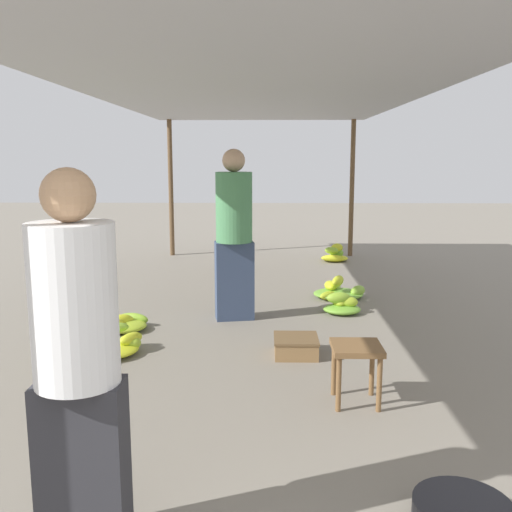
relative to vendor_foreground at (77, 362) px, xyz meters
name	(u,v)px	position (x,y,z in m)	size (l,w,h in m)	color
canopy_post_back_left	(171,189)	(-0.87, 7.62, 0.31)	(0.08, 0.08, 2.33)	brown
canopy_post_back_right	(352,189)	(2.24, 7.62, 0.31)	(0.08, 0.08, 2.33)	brown
canopy_tarp	(257,90)	(0.69, 3.61, 1.49)	(3.52, 8.41, 0.04)	#B2B2B7
vendor_foreground	(77,362)	(0.00, 0.00, 0.00)	(0.37, 0.35, 1.65)	#2D2D33
stool	(356,356)	(1.40, 1.53, -0.52)	(0.34, 0.34, 0.42)	brown
banana_pile_left_0	(122,324)	(-0.65, 3.19, -0.80)	(0.51, 0.50, 0.16)	#BFD12A
banana_pile_left_1	(105,347)	(-0.61, 2.45, -0.78)	(0.64, 0.67, 0.25)	#A1C52F
banana_pile_right_0	(342,305)	(1.61, 3.85, -0.76)	(0.41, 0.36, 0.24)	#B2CC2C
banana_pile_right_1	(339,291)	(1.67, 4.57, -0.78)	(0.67, 0.63, 0.29)	#B7CE2B
banana_pile_right_2	(335,255)	(1.91, 7.06, -0.76)	(0.45, 0.50, 0.29)	#CDD627
crate_near	(296,346)	(1.04, 2.50, -0.78)	(0.38, 0.38, 0.16)	olive
shopper_walking_mid	(234,233)	(0.44, 3.63, 0.06)	(0.44, 0.44, 1.78)	#384766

